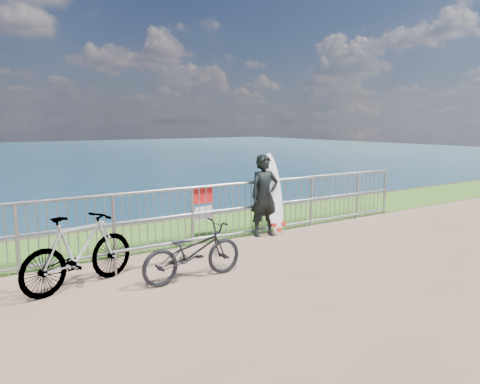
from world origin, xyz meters
TOP-DOWN VIEW (x-y plane):
  - grass_strip at (0.00, 2.70)m, footprint 120.00×120.00m
  - railing at (0.02, 1.60)m, footprint 10.06×0.10m
  - surfer at (1.08, 1.45)m, footprint 0.67×0.51m
  - surfboard at (1.31, 1.44)m, footprint 0.46×0.42m
  - bicycle_near at (-1.42, -0.10)m, footprint 1.61×0.58m
  - bicycle_far at (-2.89, 0.50)m, footprint 1.82×1.00m
  - bike_rack at (-1.43, 0.68)m, footprint 1.97×0.05m

SIDE VIEW (x-z plane):
  - grass_strip at x=0.00m, z-range 0.01..0.01m
  - bike_rack at x=-1.43m, z-range 0.13..0.54m
  - bicycle_near at x=-1.42m, z-range 0.00..0.84m
  - bicycle_far at x=-2.89m, z-range 0.00..1.05m
  - railing at x=0.02m, z-range 0.01..1.14m
  - surfboard at x=1.31m, z-range -0.07..1.62m
  - surfer at x=1.08m, z-range 0.00..1.65m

